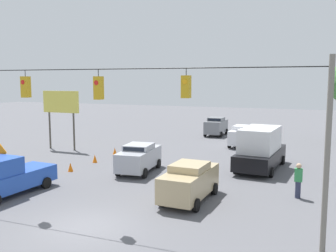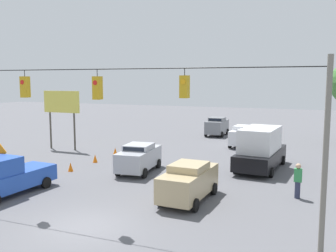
{
  "view_description": "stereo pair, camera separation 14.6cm",
  "coord_description": "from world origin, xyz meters",
  "px_view_note": "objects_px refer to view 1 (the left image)",
  "views": [
    {
      "loc": [
        -8.82,
        12.78,
        6.16
      ],
      "look_at": [
        0.6,
        -10.77,
        3.02
      ],
      "focal_mm": 40.0,
      "sensor_mm": 36.0,
      "label": 1
    },
    {
      "loc": [
        -8.95,
        12.73,
        6.16
      ],
      "look_at": [
        0.6,
        -10.77,
        3.02
      ],
      "focal_mm": 40.0,
      "sensor_mm": 36.0,
      "label": 2
    }
  ],
  "objects_px": {
    "traffic_cone_fourth": "(115,151)",
    "box_truck_black_oncoming_far": "(260,149)",
    "overhead_signal_span": "(98,119)",
    "sedan_tan_crossing_near": "(190,181)",
    "sedan_grey_withflow_deep": "(216,126)",
    "traffic_cone_third": "(95,159)",
    "pickup_truck_blue_parked_shoulder": "(6,178)",
    "pedestrian": "(298,180)",
    "traffic_cone_second": "(70,167)",
    "roadside_billboard": "(61,107)",
    "traffic_cone_nearest": "(36,179)",
    "sedan_white_oncoming_deep": "(243,136)",
    "sedan_silver_withflow_mid": "(139,157)"
  },
  "relations": [
    {
      "from": "traffic_cone_fourth",
      "to": "box_truck_black_oncoming_far",
      "type": "bearing_deg",
      "value": 177.13
    },
    {
      "from": "overhead_signal_span",
      "to": "sedan_tan_crossing_near",
      "type": "distance_m",
      "value": 5.9
    },
    {
      "from": "sedan_grey_withflow_deep",
      "to": "traffic_cone_third",
      "type": "relative_size",
      "value": 6.57
    },
    {
      "from": "pickup_truck_blue_parked_shoulder",
      "to": "pedestrian",
      "type": "distance_m",
      "value": 15.46
    },
    {
      "from": "traffic_cone_second",
      "to": "pickup_truck_blue_parked_shoulder",
      "type": "bearing_deg",
      "value": 90.58
    },
    {
      "from": "sedan_tan_crossing_near",
      "to": "pedestrian",
      "type": "bearing_deg",
      "value": -154.43
    },
    {
      "from": "traffic_cone_second",
      "to": "pedestrian",
      "type": "relative_size",
      "value": 0.32
    },
    {
      "from": "traffic_cone_third",
      "to": "pickup_truck_blue_parked_shoulder",
      "type": "bearing_deg",
      "value": 90.25
    },
    {
      "from": "pickup_truck_blue_parked_shoulder",
      "to": "traffic_cone_second",
      "type": "height_order",
      "value": "pickup_truck_blue_parked_shoulder"
    },
    {
      "from": "sedan_grey_withflow_deep",
      "to": "traffic_cone_second",
      "type": "relative_size",
      "value": 6.57
    },
    {
      "from": "sedan_grey_withflow_deep",
      "to": "roadside_billboard",
      "type": "relative_size",
      "value": 0.76
    },
    {
      "from": "traffic_cone_third",
      "to": "pedestrian",
      "type": "distance_m",
      "value": 14.94
    },
    {
      "from": "roadside_billboard",
      "to": "traffic_cone_nearest",
      "type": "bearing_deg",
      "value": 119.84
    },
    {
      "from": "box_truck_black_oncoming_far",
      "to": "traffic_cone_nearest",
      "type": "height_order",
      "value": "box_truck_black_oncoming_far"
    },
    {
      "from": "sedan_grey_withflow_deep",
      "to": "box_truck_black_oncoming_far",
      "type": "xyz_separation_m",
      "value": [
        -6.83,
        14.34,
        0.39
      ]
    },
    {
      "from": "traffic_cone_nearest",
      "to": "traffic_cone_fourth",
      "type": "distance_m",
      "value": 9.4
    },
    {
      "from": "sedan_white_oncoming_deep",
      "to": "pickup_truck_blue_parked_shoulder",
      "type": "bearing_deg",
      "value": 65.34
    },
    {
      "from": "box_truck_black_oncoming_far",
      "to": "traffic_cone_fourth",
      "type": "xyz_separation_m",
      "value": [
        11.84,
        -0.59,
        -1.14
      ]
    },
    {
      "from": "box_truck_black_oncoming_far",
      "to": "pedestrian",
      "type": "xyz_separation_m",
      "value": [
        -2.78,
        5.78,
        -0.49
      ]
    },
    {
      "from": "traffic_cone_second",
      "to": "sedan_grey_withflow_deep",
      "type": "bearing_deg",
      "value": -104.09
    },
    {
      "from": "pickup_truck_blue_parked_shoulder",
      "to": "box_truck_black_oncoming_far",
      "type": "bearing_deg",
      "value": -136.6
    },
    {
      "from": "sedan_white_oncoming_deep",
      "to": "pedestrian",
      "type": "height_order",
      "value": "sedan_white_oncoming_deep"
    },
    {
      "from": "sedan_tan_crossing_near",
      "to": "roadside_billboard",
      "type": "height_order",
      "value": "roadside_billboard"
    },
    {
      "from": "sedan_silver_withflow_mid",
      "to": "traffic_cone_second",
      "type": "height_order",
      "value": "sedan_silver_withflow_mid"
    },
    {
      "from": "overhead_signal_span",
      "to": "sedan_silver_withflow_mid",
      "type": "distance_m",
      "value": 9.11
    },
    {
      "from": "overhead_signal_span",
      "to": "pedestrian",
      "type": "height_order",
      "value": "overhead_signal_span"
    },
    {
      "from": "traffic_cone_fourth",
      "to": "traffic_cone_third",
      "type": "bearing_deg",
      "value": 91.11
    },
    {
      "from": "sedan_silver_withflow_mid",
      "to": "traffic_cone_nearest",
      "type": "bearing_deg",
      "value": 48.68
    },
    {
      "from": "box_truck_black_oncoming_far",
      "to": "roadside_billboard",
      "type": "relative_size",
      "value": 1.25
    },
    {
      "from": "sedan_silver_withflow_mid",
      "to": "traffic_cone_fourth",
      "type": "bearing_deg",
      "value": -45.14
    },
    {
      "from": "pickup_truck_blue_parked_shoulder",
      "to": "traffic_cone_fourth",
      "type": "relative_size",
      "value": 9.11
    },
    {
      "from": "pedestrian",
      "to": "sedan_tan_crossing_near",
      "type": "bearing_deg",
      "value": 25.57
    },
    {
      "from": "overhead_signal_span",
      "to": "box_truck_black_oncoming_far",
      "type": "height_order",
      "value": "overhead_signal_span"
    },
    {
      "from": "sedan_silver_withflow_mid",
      "to": "traffic_cone_fourth",
      "type": "height_order",
      "value": "sedan_silver_withflow_mid"
    },
    {
      "from": "pickup_truck_blue_parked_shoulder",
      "to": "traffic_cone_second",
      "type": "bearing_deg",
      "value": -89.42
    },
    {
      "from": "sedan_white_oncoming_deep",
      "to": "roadside_billboard",
      "type": "relative_size",
      "value": 0.82
    },
    {
      "from": "traffic_cone_third",
      "to": "sedan_white_oncoming_deep",
      "type": "bearing_deg",
      "value": -129.41
    },
    {
      "from": "box_truck_black_oncoming_far",
      "to": "traffic_cone_fourth",
      "type": "distance_m",
      "value": 11.91
    },
    {
      "from": "pickup_truck_blue_parked_shoulder",
      "to": "sedan_white_oncoming_deep",
      "type": "height_order",
      "value": "pickup_truck_blue_parked_shoulder"
    },
    {
      "from": "overhead_signal_span",
      "to": "pedestrian",
      "type": "bearing_deg",
      "value": -142.57
    },
    {
      "from": "traffic_cone_third",
      "to": "roadside_billboard",
      "type": "bearing_deg",
      "value": -32.01
    },
    {
      "from": "sedan_grey_withflow_deep",
      "to": "sedan_silver_withflow_mid",
      "type": "relative_size",
      "value": 0.88
    },
    {
      "from": "roadside_billboard",
      "to": "traffic_cone_fourth",
      "type": "bearing_deg",
      "value": 175.19
    },
    {
      "from": "sedan_tan_crossing_near",
      "to": "roadside_billboard",
      "type": "relative_size",
      "value": 0.87
    },
    {
      "from": "sedan_grey_withflow_deep",
      "to": "traffic_cone_fourth",
      "type": "bearing_deg",
      "value": 69.99
    },
    {
      "from": "overhead_signal_span",
      "to": "traffic_cone_nearest",
      "type": "xyz_separation_m",
      "value": [
        6.45,
        -3.2,
        -4.16
      ]
    },
    {
      "from": "pickup_truck_blue_parked_shoulder",
      "to": "roadside_billboard",
      "type": "xyz_separation_m",
      "value": [
        5.73,
        -12.17,
        2.84
      ]
    },
    {
      "from": "sedan_tan_crossing_near",
      "to": "traffic_cone_second",
      "type": "relative_size",
      "value": 7.55
    },
    {
      "from": "sedan_silver_withflow_mid",
      "to": "sedan_white_oncoming_deep",
      "type": "distance_m",
      "value": 13.22
    },
    {
      "from": "box_truck_black_oncoming_far",
      "to": "traffic_cone_third",
      "type": "xyz_separation_m",
      "value": [
        11.78,
        2.49,
        -1.14
      ]
    }
  ]
}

